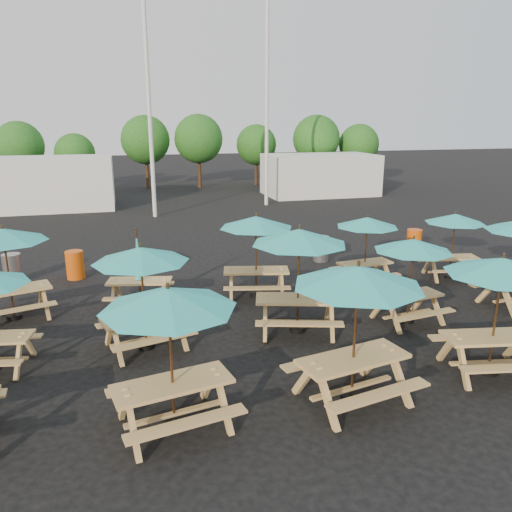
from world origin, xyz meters
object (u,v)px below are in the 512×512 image
object	(u,v)px
picnic_unit_6	(358,284)
waste_bin_1	(75,265)
picnic_unit_3	(169,307)
picnic_unit_5	(139,274)
waste_bin_0	(12,268)
picnic_unit_2	(4,241)
picnic_unit_10	(413,250)
picnic_unit_9	(502,274)
picnic_unit_4	(141,261)
picnic_unit_14	(455,222)
waste_bin_3	(414,241)
picnic_unit_11	(367,226)
picnic_unit_8	(256,227)
waste_bin_2	(321,249)
picnic_unit_7	(299,243)

from	to	relation	value
picnic_unit_6	waste_bin_1	world-z (taller)	picnic_unit_6
picnic_unit_3	picnic_unit_5	bearing A→B (deg)	81.67
waste_bin_0	picnic_unit_2	bearing A→B (deg)	-79.73
picnic_unit_10	picnic_unit_9	bearing A→B (deg)	-94.68
picnic_unit_4	waste_bin_1	world-z (taller)	picnic_unit_4
picnic_unit_14	waste_bin_0	size ratio (longest dim) A/B	2.40
waste_bin_1	waste_bin_3	distance (m)	11.95
picnic_unit_3	picnic_unit_9	bearing A→B (deg)	-9.50
picnic_unit_14	waste_bin_3	distance (m)	3.33
waste_bin_1	picnic_unit_5	bearing A→B (deg)	-57.62
picnic_unit_2	picnic_unit_3	world-z (taller)	picnic_unit_3
waste_bin_3	picnic_unit_11	bearing A→B (deg)	-140.38
picnic_unit_2	waste_bin_1	distance (m)	3.65
picnic_unit_8	picnic_unit_10	xyz separation A→B (m)	(3.12, -2.78, -0.16)
waste_bin_0	picnic_unit_4	bearing A→B (deg)	-57.23
picnic_unit_5	picnic_unit_14	bearing A→B (deg)	12.05
picnic_unit_5	waste_bin_2	world-z (taller)	picnic_unit_5
picnic_unit_2	picnic_unit_6	size ratio (longest dim) A/B	0.99
picnic_unit_7	waste_bin_2	world-z (taller)	picnic_unit_7
picnic_unit_7	waste_bin_0	size ratio (longest dim) A/B	3.09
picnic_unit_7	waste_bin_1	distance (m)	7.94
picnic_unit_4	waste_bin_2	bearing A→B (deg)	25.84
picnic_unit_5	waste_bin_2	bearing A→B (deg)	36.25
picnic_unit_2	picnic_unit_4	distance (m)	4.02
picnic_unit_10	picnic_unit_11	distance (m)	2.92
picnic_unit_5	picnic_unit_8	distance (m)	3.38
picnic_unit_9	picnic_unit_5	bearing A→B (deg)	149.57
waste_bin_2	waste_bin_3	xyz separation A→B (m)	(3.77, 0.15, 0.00)
picnic_unit_8	waste_bin_3	distance (m)	7.68
waste_bin_1	waste_bin_3	bearing A→B (deg)	0.10
picnic_unit_2	picnic_unit_6	xyz separation A→B (m)	(6.53, -5.64, 0.16)
picnic_unit_2	waste_bin_1	size ratio (longest dim) A/B	2.93
waste_bin_2	waste_bin_3	size ratio (longest dim) A/B	1.00
picnic_unit_8	waste_bin_0	world-z (taller)	picnic_unit_8
picnic_unit_4	picnic_unit_8	world-z (taller)	picnic_unit_8
picnic_unit_14	waste_bin_0	xyz separation A→B (m)	(-13.19, 3.10, -1.34)
picnic_unit_7	waste_bin_1	world-z (taller)	picnic_unit_7
picnic_unit_5	picnic_unit_10	distance (m)	6.98
picnic_unit_5	picnic_unit_7	bearing A→B (deg)	-25.01
picnic_unit_6	picnic_unit_11	xyz separation A→B (m)	(3.18, 5.82, -0.38)
picnic_unit_6	picnic_unit_11	world-z (taller)	picnic_unit_6
picnic_unit_5	waste_bin_0	distance (m)	4.81
picnic_unit_11	waste_bin_2	world-z (taller)	picnic_unit_11
picnic_unit_4	waste_bin_2	distance (m)	8.50
waste_bin_3	picnic_unit_2	bearing A→B (deg)	-166.89
picnic_unit_2	waste_bin_3	bearing A→B (deg)	-4.32
waste_bin_3	picnic_unit_9	bearing A→B (deg)	-113.06
picnic_unit_2	waste_bin_3	world-z (taller)	picnic_unit_2
picnic_unit_4	picnic_unit_6	world-z (taller)	picnic_unit_6
picnic_unit_5	waste_bin_0	xyz separation A→B (m)	(-3.68, 3.06, -0.44)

